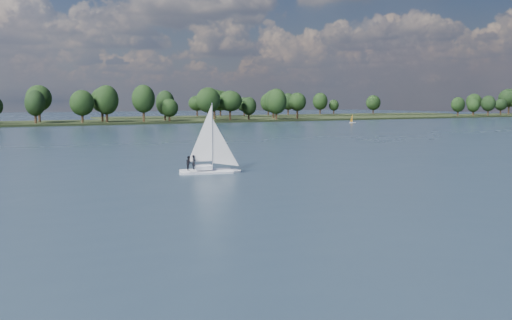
{
  "coord_description": "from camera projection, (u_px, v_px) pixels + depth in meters",
  "views": [
    {
      "loc": [
        -15.7,
        -10.41,
        8.53
      ],
      "look_at": [
        12.62,
        40.37,
        2.5
      ],
      "focal_mm": 40.0,
      "sensor_mm": 36.0,
      "label": 1
    }
  ],
  "objects": [
    {
      "name": "ground",
      "position": [
        38.0,
        148.0,
        104.4
      ],
      "size": [
        700.0,
        700.0,
        0.0
      ],
      "primitive_type": "plane",
      "color": "#233342",
      "rests_on": "ground"
    },
    {
      "name": "sailboat",
      "position": [
        207.0,
        153.0,
        67.05
      ],
      "size": [
        6.87,
        3.37,
        8.71
      ],
      "rotation": [
        0.0,
        0.0,
        -0.24
      ],
      "color": "white",
      "rests_on": "ground"
    },
    {
      "name": "far_shore_back",
      "position": [
        295.0,
        116.0,
        320.91
      ],
      "size": [
        220.0,
        30.0,
        1.4
      ],
      "primitive_type": "cube",
      "color": "black",
      "rests_on": "ground"
    },
    {
      "name": "dinghy_orange",
      "position": [
        353.0,
        120.0,
        223.72
      ],
      "size": [
        2.45,
        1.02,
        3.86
      ],
      "rotation": [
        0.0,
        0.0,
        -0.03
      ],
      "color": "silver",
      "rests_on": "ground"
    }
  ]
}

